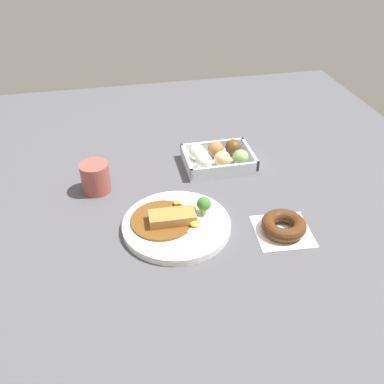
{
  "coord_description": "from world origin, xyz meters",
  "views": [
    {
      "loc": [
        0.19,
        0.96,
        0.68
      ],
      "look_at": [
        -0.0,
        0.06,
        0.03
      ],
      "focal_mm": 39.95,
      "sensor_mm": 36.0,
      "label": 1
    }
  ],
  "objects_px": {
    "coffee_mug": "(95,177)",
    "curry_plate": "(176,223)",
    "chocolate_ring_donut": "(284,226)",
    "donut_box": "(219,157)"
  },
  "relations": [
    {
      "from": "chocolate_ring_donut",
      "to": "curry_plate",
      "type": "bearing_deg",
      "value": -15.0
    },
    {
      "from": "curry_plate",
      "to": "coffee_mug",
      "type": "relative_size",
      "value": 3.17
    },
    {
      "from": "coffee_mug",
      "to": "donut_box",
      "type": "bearing_deg",
      "value": -170.84
    },
    {
      "from": "curry_plate",
      "to": "coffee_mug",
      "type": "xyz_separation_m",
      "value": [
        0.19,
        -0.2,
        0.03
      ]
    },
    {
      "from": "curry_plate",
      "to": "donut_box",
      "type": "xyz_separation_m",
      "value": [
        -0.18,
        -0.26,
        0.01
      ]
    },
    {
      "from": "coffee_mug",
      "to": "curry_plate",
      "type": "bearing_deg",
      "value": 132.19
    },
    {
      "from": "curry_plate",
      "to": "donut_box",
      "type": "relative_size",
      "value": 1.31
    },
    {
      "from": "donut_box",
      "to": "coffee_mug",
      "type": "relative_size",
      "value": 2.42
    },
    {
      "from": "donut_box",
      "to": "chocolate_ring_donut",
      "type": "height_order",
      "value": "donut_box"
    },
    {
      "from": "curry_plate",
      "to": "donut_box",
      "type": "height_order",
      "value": "curry_plate"
    }
  ]
}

